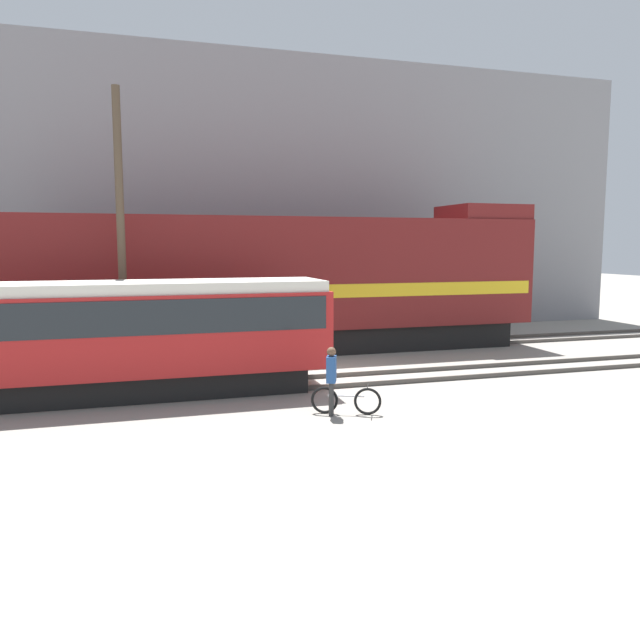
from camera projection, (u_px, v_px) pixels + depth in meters
ground_plane at (336, 378)px, 19.51m from camera, size 120.00×120.00×0.00m
track_near at (343, 380)px, 18.84m from camera, size 60.00×1.50×0.14m
track_far at (296, 350)px, 24.18m from camera, size 60.00×1.51×0.14m
building_backdrop at (253, 199)px, 31.60m from camera, size 38.14×6.00×12.93m
freight_locomotive at (286, 283)px, 23.75m from camera, size 20.08×3.04×5.75m
streetcar at (125, 332)px, 16.83m from camera, size 11.04×2.54×3.15m
bicycle at (346, 401)px, 15.26m from camera, size 1.62×0.79×0.74m
person at (331, 374)px, 15.08m from camera, size 0.34×0.42×1.68m
utility_pole_center at (121, 235)px, 19.17m from camera, size 0.25×0.25×8.88m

